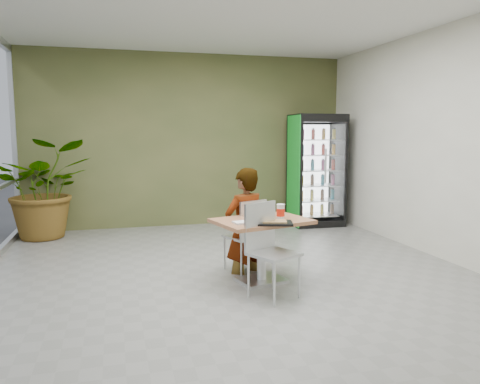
% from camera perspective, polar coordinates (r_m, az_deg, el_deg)
% --- Properties ---
extents(ground, '(7.00, 7.00, 0.00)m').
position_cam_1_polar(ground, '(5.69, -0.45, -10.66)').
color(ground, gray).
rests_on(ground, ground).
extents(room_envelope, '(6.00, 7.00, 3.20)m').
position_cam_1_polar(room_envelope, '(5.41, -0.46, 5.66)').
color(room_envelope, silver).
rests_on(room_envelope, ground).
extents(dining_table, '(1.20, 0.97, 0.75)m').
position_cam_1_polar(dining_table, '(5.48, 2.66, -5.54)').
color(dining_table, '#9D6343').
rests_on(dining_table, ground).
extents(chair_far, '(0.53, 0.54, 0.92)m').
position_cam_1_polar(chair_far, '(5.87, 1.03, -4.65)').
color(chair_far, silver).
rests_on(chair_far, ground).
extents(chair_near, '(0.60, 0.60, 1.00)m').
position_cam_1_polar(chair_near, '(5.04, 3.30, -6.11)').
color(chair_near, silver).
rests_on(chair_near, ground).
extents(seated_woman, '(0.70, 0.59, 1.62)m').
position_cam_1_polar(seated_woman, '(5.91, 0.57, -4.87)').
color(seated_woman, black).
rests_on(seated_woman, ground).
extents(pizza_plate, '(0.31, 0.29, 0.03)m').
position_cam_1_polar(pizza_plate, '(5.47, 2.01, -3.12)').
color(pizza_plate, silver).
rests_on(pizza_plate, dining_table).
extents(soda_cup, '(0.10, 0.10, 0.17)m').
position_cam_1_polar(soda_cup, '(5.48, 4.98, -2.41)').
color(soda_cup, silver).
rests_on(soda_cup, dining_table).
extents(napkin_stack, '(0.18, 0.18, 0.02)m').
position_cam_1_polar(napkin_stack, '(5.19, 0.12, -3.74)').
color(napkin_stack, silver).
rests_on(napkin_stack, dining_table).
extents(cafeteria_tray, '(0.46, 0.39, 0.02)m').
position_cam_1_polar(cafeteria_tray, '(5.17, 4.18, -3.78)').
color(cafeteria_tray, black).
rests_on(cafeteria_tray, dining_table).
extents(beverage_fridge, '(0.98, 0.76, 2.08)m').
position_cam_1_polar(beverage_fridge, '(8.94, 9.30, 2.64)').
color(beverage_fridge, black).
rests_on(beverage_fridge, ground).
extents(potted_plant, '(1.66, 1.48, 1.65)m').
position_cam_1_polar(potted_plant, '(8.41, -22.71, 0.40)').
color(potted_plant, '#386829').
rests_on(potted_plant, ground).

